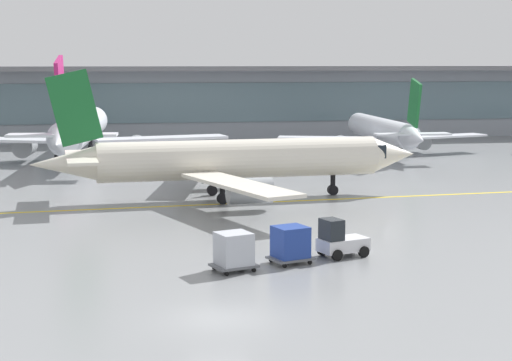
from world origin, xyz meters
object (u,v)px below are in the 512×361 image
at_px(gate_airplane_3, 382,131).
at_px(cargo_dolly_lead, 290,243).
at_px(gate_airplane_2, 80,130).
at_px(cargo_dolly_trailing, 234,250).
at_px(taxiing_regional_jet, 235,160).
at_px(baggage_tug, 340,240).

bearing_deg(gate_airplane_3, cargo_dolly_lead, 157.38).
distance_m(gate_airplane_2, cargo_dolly_trailing, 48.49).
relative_size(taxiing_regional_jet, cargo_dolly_lead, 11.85).
bearing_deg(taxiing_regional_jet, gate_airplane_2, 111.01).
relative_size(cargo_dolly_lead, cargo_dolly_trailing, 1.00).
relative_size(gate_airplane_2, gate_airplane_3, 1.26).
bearing_deg(cargo_dolly_lead, gate_airplane_2, 86.06).
height_order(taxiing_regional_jet, cargo_dolly_lead, taxiing_regional_jet).
bearing_deg(gate_airplane_3, cargo_dolly_trailing, 154.83).
distance_m(gate_airplane_2, cargo_dolly_lead, 48.15).
xyz_separation_m(gate_airplane_3, baggage_tug, (-18.10, -47.06, -1.68)).
bearing_deg(baggage_tug, gate_airplane_3, 50.65).
bearing_deg(cargo_dolly_trailing, cargo_dolly_lead, -0.00).
height_order(gate_airplane_2, cargo_dolly_trailing, gate_airplane_2).
distance_m(baggage_tug, cargo_dolly_lead, 3.05).
height_order(gate_airplane_3, baggage_tug, gate_airplane_3).
bearing_deg(gate_airplane_3, gate_airplane_2, 93.47).
distance_m(gate_airplane_2, taxiing_regional_jet, 28.82).
height_order(gate_airplane_3, cargo_dolly_lead, gate_airplane_3).
xyz_separation_m(gate_airplane_3, cargo_dolly_lead, (-20.99, -48.02, -1.52)).
distance_m(gate_airplane_3, cargo_dolly_trailing, 54.67).
distance_m(gate_airplane_3, taxiing_regional_jet, 34.55).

